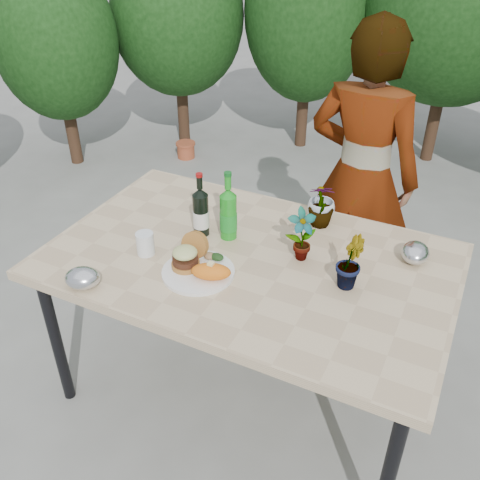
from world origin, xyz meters
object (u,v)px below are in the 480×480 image
at_px(dinner_plate, 198,272).
at_px(person, 361,177).
at_px(wine_bottle, 201,212).
at_px(patio_table, 249,269).

bearing_deg(dinner_plate, person, 70.96).
height_order(dinner_plate, person, person).
distance_m(wine_bottle, person, 0.91).
bearing_deg(person, patio_table, 78.39).
relative_size(dinner_plate, wine_bottle, 0.98).
distance_m(patio_table, person, 0.87).
relative_size(patio_table, dinner_plate, 5.71).
xyz_separation_m(dinner_plate, person, (0.35, 1.02, 0.02)).
distance_m(patio_table, wine_bottle, 0.31).
height_order(patio_table, person, person).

